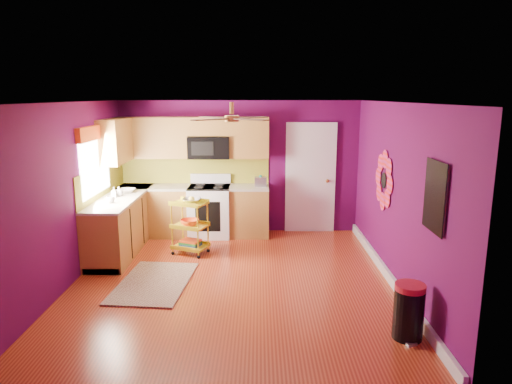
{
  "coord_description": "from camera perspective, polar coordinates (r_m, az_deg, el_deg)",
  "views": [
    {
      "loc": [
        0.37,
        -6.08,
        2.59
      ],
      "look_at": [
        0.33,
        0.4,
        1.21
      ],
      "focal_mm": 32.0,
      "sensor_mm": 36.0,
      "label": 1
    }
  ],
  "objects": [
    {
      "name": "ground",
      "position": [
        6.62,
        -2.92,
        -11.05
      ],
      "size": [
        5.0,
        5.0,
        0.0
      ],
      "primitive_type": "plane",
      "color": "maroon",
      "rests_on": "ground"
    },
    {
      "name": "room_envelope",
      "position": [
        6.16,
        -2.83,
        3.05
      ],
      "size": [
        4.54,
        5.04,
        2.52
      ],
      "color": "#500945",
      "rests_on": "ground"
    },
    {
      "name": "lower_cabinets",
      "position": [
        8.36,
        -11.5,
        -3.18
      ],
      "size": [
        2.81,
        2.31,
        0.94
      ],
      "color": "brown",
      "rests_on": "ground"
    },
    {
      "name": "electric_range",
      "position": [
        8.57,
        -5.81,
        -2.3
      ],
      "size": [
        0.76,
        0.66,
        1.13
      ],
      "color": "white",
      "rests_on": "ground"
    },
    {
      "name": "upper_cabinetry",
      "position": [
        8.44,
        -10.7,
        6.42
      ],
      "size": [
        2.8,
        2.3,
        1.26
      ],
      "color": "brown",
      "rests_on": "ground"
    },
    {
      "name": "left_window",
      "position": [
        7.63,
        -19.52,
        4.89
      ],
      "size": [
        0.08,
        1.35,
        1.08
      ],
      "color": "white",
      "rests_on": "ground"
    },
    {
      "name": "panel_door",
      "position": [
        8.74,
        6.81,
        1.6
      ],
      "size": [
        0.95,
        0.11,
        2.15
      ],
      "color": "white",
      "rests_on": "ground"
    },
    {
      "name": "right_wall_art",
      "position": [
        6.14,
        17.97,
        0.65
      ],
      "size": [
        0.04,
        2.74,
        1.04
      ],
      "color": "black",
      "rests_on": "ground"
    },
    {
      "name": "ceiling_fan",
      "position": [
        6.3,
        -3.04,
        9.25
      ],
      "size": [
        1.01,
        1.01,
        0.26
      ],
      "color": "#BF8C3F",
      "rests_on": "ground"
    },
    {
      "name": "shag_rug",
      "position": [
        6.69,
        -12.58,
        -10.97
      ],
      "size": [
        1.05,
        1.59,
        0.02
      ],
      "primitive_type": "cube",
      "rotation": [
        0.0,
        0.0,
        -0.08
      ],
      "color": "#321910",
      "rests_on": "ground"
    },
    {
      "name": "rolling_cart",
      "position": [
        7.61,
        -8.22,
        -4.02
      ],
      "size": [
        0.65,
        0.57,
        0.98
      ],
      "color": "yellow",
      "rests_on": "ground"
    },
    {
      "name": "trash_can",
      "position": [
        5.34,
        18.53,
        -13.96
      ],
      "size": [
        0.42,
        0.42,
        0.62
      ],
      "color": "black",
      "rests_on": "ground"
    },
    {
      "name": "teal_kettle",
      "position": [
        8.43,
        0.57,
        1.29
      ],
      "size": [
        0.18,
        0.18,
        0.21
      ],
      "color": "#139483",
      "rests_on": "lower_cabinets"
    },
    {
      "name": "toaster",
      "position": [
        8.4,
        0.57,
        1.29
      ],
      "size": [
        0.22,
        0.15,
        0.18
      ],
      "primitive_type": "cube",
      "color": "beige",
      "rests_on": "lower_cabinets"
    },
    {
      "name": "soap_bottle_a",
      "position": [
        7.86,
        -17.31,
        -0.03
      ],
      "size": [
        0.08,
        0.08,
        0.17
      ],
      "primitive_type": "imported",
      "color": "#EA3F72",
      "rests_on": "lower_cabinets"
    },
    {
      "name": "soap_bottle_b",
      "position": [
        7.94,
        -16.76,
        0.08
      ],
      "size": [
        0.13,
        0.13,
        0.16
      ],
      "primitive_type": "imported",
      "color": "white",
      "rests_on": "lower_cabinets"
    },
    {
      "name": "counter_dish",
      "position": [
        8.2,
        -15.79,
        0.17
      ],
      "size": [
        0.27,
        0.27,
        0.07
      ],
      "primitive_type": "imported",
      "color": "white",
      "rests_on": "lower_cabinets"
    },
    {
      "name": "counter_cup",
      "position": [
        7.48,
        -17.73,
        -0.92
      ],
      "size": [
        0.13,
        0.13,
        0.1
      ],
      "primitive_type": "imported",
      "color": "white",
      "rests_on": "lower_cabinets"
    }
  ]
}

